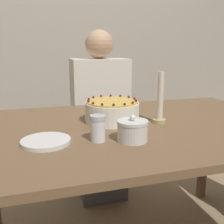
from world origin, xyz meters
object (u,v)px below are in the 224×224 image
at_px(sugar_bowl, 132,131).
at_px(cake, 112,111).
at_px(sugar_shaker, 98,128).
at_px(candle, 160,103).
at_px(person_man_blue_shirt, 100,127).

bearing_deg(sugar_bowl, cake, 89.56).
bearing_deg(sugar_shaker, sugar_bowl, -14.99).
xyz_separation_m(sugar_bowl, candle, (0.22, 0.20, 0.06)).
bearing_deg(sugar_bowl, person_man_blue_shirt, 84.27).
height_order(sugar_bowl, candle, candle).
height_order(cake, candle, candle).
distance_m(cake, sugar_shaker, 0.29).
height_order(sugar_bowl, sugar_shaker, sugar_bowl).
relative_size(sugar_bowl, person_man_blue_shirt, 0.10).
xyz_separation_m(sugar_bowl, sugar_shaker, (-0.13, 0.03, 0.01)).
xyz_separation_m(sugar_shaker, person_man_blue_shirt, (0.22, 0.88, -0.28)).
height_order(cake, sugar_shaker, cake).
distance_m(sugar_bowl, candle, 0.30).
bearing_deg(candle, cake, 157.91).
relative_size(cake, candle, 1.07).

